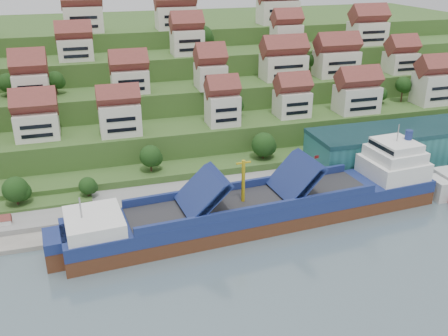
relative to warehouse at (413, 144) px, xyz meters
name	(u,v)px	position (x,y,z in m)	size (l,w,h in m)	color
ground	(259,222)	(-52.00, -17.00, -7.20)	(300.00, 300.00, 0.00)	slate
quay	(310,180)	(-32.00, -2.00, -6.10)	(180.00, 14.00, 2.20)	gray
hillside	(169,76)	(-52.00, 86.55, 3.46)	(260.00, 128.00, 31.00)	#2D4C1E
hillside_village	(197,63)	(-51.18, 42.97, 16.85)	(158.38, 60.68, 28.56)	silver
hillside_trees	(173,105)	(-62.30, 26.33, 8.87)	(145.29, 62.34, 30.69)	#1D4216
warehouse	(413,144)	(0.00, 0.00, 0.00)	(60.00, 15.00, 10.00)	#276A6B
flagpole	(314,168)	(-33.89, -7.00, -0.32)	(1.28, 0.16, 8.00)	gray
cargo_ship	(271,207)	(-49.30, -17.18, -3.64)	(86.13, 19.35, 19.04)	#522C19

